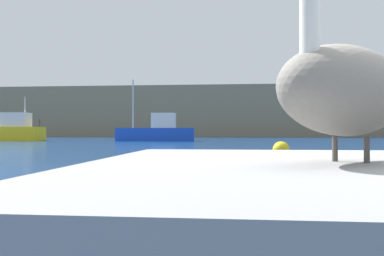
# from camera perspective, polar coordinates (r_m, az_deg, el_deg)

# --- Properties ---
(hillside_backdrop) EXTENTS (140.00, 13.93, 7.81)m
(hillside_backdrop) POSITION_cam_1_polar(r_m,az_deg,el_deg) (69.13, 6.92, 2.09)
(hillside_backdrop) COLOR #7F755B
(hillside_backdrop) RESTS_ON ground
(pier_dock) EXTENTS (2.68, 2.87, 0.79)m
(pier_dock) POSITION_cam_1_polar(r_m,az_deg,el_deg) (2.36, 20.20, -14.06)
(pier_dock) COLOR gray
(pier_dock) RESTS_ON ground
(pelican) EXTENTS (1.07, 1.24, 0.93)m
(pelican) POSITION_cam_1_polar(r_m,az_deg,el_deg) (2.29, 20.03, 4.98)
(pelican) COLOR gray
(pelican) RESTS_ON pier_dock
(fishing_boat_yellow) EXTENTS (7.86, 2.91, 4.15)m
(fishing_boat_yellow) POSITION_cam_1_polar(r_m,az_deg,el_deg) (43.33, -24.20, -0.38)
(fishing_boat_yellow) COLOR yellow
(fishing_boat_yellow) RESTS_ON ground
(fishing_boat_blue) EXTENTS (7.17, 2.69, 5.67)m
(fishing_boat_blue) POSITION_cam_1_polar(r_m,az_deg,el_deg) (38.87, -4.74, -0.49)
(fishing_boat_blue) COLOR blue
(fishing_boat_blue) RESTS_ON ground
(mooring_buoy) EXTENTS (0.58, 0.58, 0.58)m
(mooring_buoy) POSITION_cam_1_polar(r_m,az_deg,el_deg) (14.86, 11.99, -2.91)
(mooring_buoy) COLOR yellow
(mooring_buoy) RESTS_ON ground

